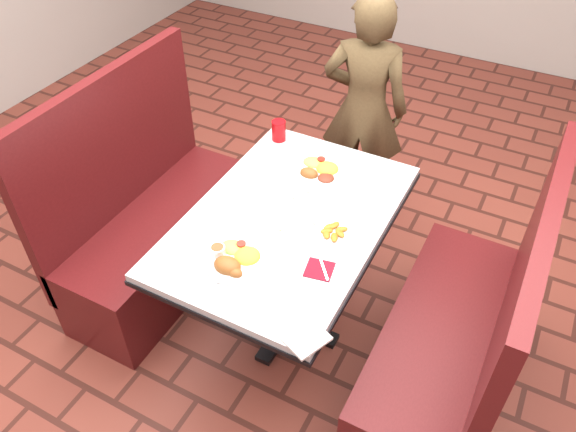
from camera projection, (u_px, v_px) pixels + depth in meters
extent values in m
plane|color=brown|center=(288.00, 323.00, 2.93)|extent=(7.00, 7.00, 0.00)
cube|color=silver|center=(288.00, 219.00, 2.44)|extent=(0.80, 1.20, 0.03)
cube|color=black|center=(288.00, 224.00, 2.46)|extent=(0.81, 1.21, 0.02)
cylinder|color=black|center=(288.00, 277.00, 2.69)|extent=(0.10, 0.10, 0.69)
cube|color=black|center=(288.00, 321.00, 2.92)|extent=(0.55, 0.08, 0.03)
cube|color=black|center=(288.00, 321.00, 2.92)|extent=(0.08, 0.55, 0.03)
cube|color=#551314|center=(166.00, 245.00, 3.04)|extent=(0.45, 1.20, 0.45)
cube|color=#551314|center=(116.00, 163.00, 2.80)|extent=(0.06, 1.20, 0.95)
cube|color=#551314|center=(436.00, 355.00, 2.52)|extent=(0.45, 1.20, 0.45)
cube|color=#551314|center=(514.00, 305.00, 2.13)|extent=(0.06, 1.20, 0.95)
imported|color=brown|center=(364.00, 109.00, 3.22)|extent=(0.55, 0.41, 1.36)
cylinder|color=white|center=(237.00, 261.00, 2.22)|extent=(0.26, 0.26, 0.02)
ellipsoid|color=yellow|center=(247.00, 252.00, 2.21)|extent=(0.11, 0.11, 0.05)
ellipsoid|color=#86C34E|center=(233.00, 245.00, 2.25)|extent=(0.11, 0.09, 0.03)
cylinder|color=red|center=(241.00, 244.00, 2.25)|extent=(0.04, 0.04, 0.01)
ellipsoid|color=#955626|center=(227.00, 261.00, 2.16)|extent=(0.11, 0.09, 0.06)
ellipsoid|color=#955626|center=(235.00, 270.00, 2.15)|extent=(0.06, 0.05, 0.04)
cylinder|color=white|center=(218.00, 250.00, 2.22)|extent=(0.06, 0.06, 0.04)
cylinder|color=brown|center=(217.00, 247.00, 2.21)|extent=(0.05, 0.05, 0.00)
cylinder|color=white|center=(319.00, 172.00, 2.65)|extent=(0.26, 0.26, 0.02)
ellipsoid|color=yellow|center=(328.00, 165.00, 2.64)|extent=(0.11, 0.11, 0.05)
ellipsoid|color=#86C34E|center=(314.00, 160.00, 2.68)|extent=(0.11, 0.09, 0.03)
cylinder|color=red|center=(321.00, 159.00, 2.68)|extent=(0.04, 0.04, 0.01)
ellipsoid|color=maroon|center=(326.00, 176.00, 2.60)|extent=(0.08, 0.08, 0.03)
ellipsoid|color=#955626|center=(309.00, 170.00, 2.61)|extent=(0.09, 0.07, 0.05)
cylinder|color=white|center=(333.00, 233.00, 2.34)|extent=(0.17, 0.17, 0.01)
cube|color=maroon|center=(319.00, 269.00, 2.19)|extent=(0.12, 0.12, 0.00)
cube|color=silver|center=(323.00, 268.00, 2.19)|extent=(0.09, 0.11, 0.00)
cylinder|color=#B20B10|center=(279.00, 131.00, 2.84)|extent=(0.07, 0.07, 0.11)
cube|color=white|center=(300.00, 332.00, 1.97)|extent=(0.23, 0.21, 0.01)
cube|color=silver|center=(225.00, 268.00, 2.19)|extent=(0.04, 0.15, 0.00)
cube|color=silver|center=(228.00, 258.00, 2.23)|extent=(0.05, 0.13, 0.00)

